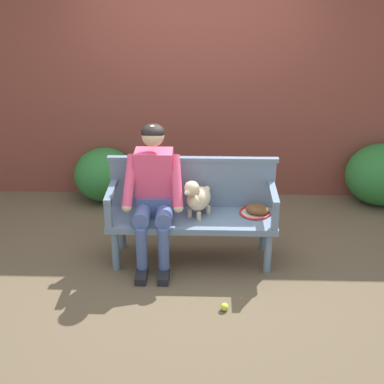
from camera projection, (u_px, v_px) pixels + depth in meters
name	position (u px, v px, depth m)	size (l,w,h in m)	color
ground_plane	(192.00, 258.00, 5.25)	(40.00, 40.00, 0.00)	brown
brick_garden_fence	(196.00, 96.00, 6.24)	(8.00, 0.30, 2.33)	brown
hedge_bush_far_right	(105.00, 174.00, 6.33)	(0.70, 0.69, 0.62)	#286B2D
hedge_bush_mid_left	(382.00, 175.00, 6.21)	(0.82, 0.71, 0.71)	#286B2D
garden_bench	(192.00, 222.00, 5.08)	(1.56, 0.52, 0.46)	slate
bench_backrest	(193.00, 181.00, 5.16)	(1.60, 0.06, 0.50)	slate
bench_armrest_left_end	(110.00, 200.00, 4.91)	(0.06, 0.52, 0.28)	slate
bench_armrest_right_end	(274.00, 202.00, 4.87)	(0.06, 0.52, 0.28)	slate
person_seated	(154.00, 190.00, 4.94)	(0.56, 0.66, 1.33)	black
dog_on_bench	(197.00, 197.00, 4.98)	(0.30, 0.37, 0.39)	beige
tennis_racket	(253.00, 211.00, 5.13)	(0.41, 0.57, 0.03)	red
baseball_glove	(257.00, 209.00, 5.09)	(0.22, 0.17, 0.09)	brown
tennis_ball	(224.00, 307.00, 4.51)	(0.07, 0.07, 0.07)	#CCDB33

